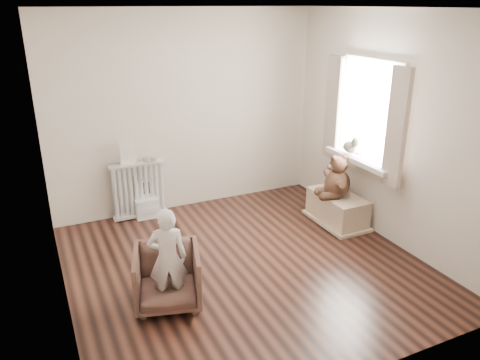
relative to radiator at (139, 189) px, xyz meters
name	(u,v)px	position (x,y,z in m)	size (l,w,h in m)	color
floor	(245,265)	(0.72, -1.68, -0.39)	(3.60, 3.60, 0.01)	black
ceiling	(246,8)	(0.72, -1.68, 2.21)	(3.60, 3.60, 0.01)	white
back_wall	(186,113)	(0.72, 0.12, 0.91)	(3.60, 0.02, 2.60)	beige
front_wall	(365,223)	(0.72, -3.48, 0.91)	(3.60, 0.02, 2.60)	beige
left_wall	(49,176)	(-1.08, -1.68, 0.91)	(0.02, 3.60, 2.60)	beige
right_wall	(389,130)	(2.52, -1.68, 0.91)	(0.02, 3.60, 2.60)	beige
window	(370,112)	(2.48, -1.38, 1.06)	(0.03, 0.90, 1.10)	white
window_sill	(359,160)	(2.39, -1.38, 0.48)	(0.22, 1.10, 0.06)	silver
curtain_left	(397,129)	(2.37, -1.95, 1.00)	(0.06, 0.26, 1.30)	#BFAC98
curtain_right	(333,108)	(2.37, -0.81, 1.00)	(0.06, 0.26, 1.30)	#BFAC98
radiator	(139,189)	(0.00, 0.00, 0.00)	(0.71, 0.13, 0.75)	silver
paper_doll	(127,152)	(-0.10, 0.00, 0.51)	(0.19, 0.02, 0.32)	beige
tin_a	(147,159)	(0.14, 0.00, 0.39)	(0.10, 0.10, 0.06)	#A59E8C
tin_b	(153,159)	(0.21, 0.00, 0.38)	(0.10, 0.10, 0.06)	#A59E8C
toy_vanity	(146,197)	(0.08, -0.03, -0.11)	(0.30, 0.21, 0.47)	silver
armchair	(167,277)	(-0.22, -1.98, -0.11)	(0.59, 0.61, 0.55)	brown
child	(168,258)	(-0.22, -2.03, 0.11)	(0.35, 0.23, 0.97)	silver
toy_bench	(337,208)	(2.24, -1.22, -0.19)	(0.42, 0.80, 0.38)	beige
teddy_bear	(338,174)	(2.19, -1.25, 0.28)	(0.43, 0.34, 0.53)	#382216
plush_cat	(351,146)	(2.38, -1.21, 0.61)	(0.17, 0.27, 0.23)	#6E665B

